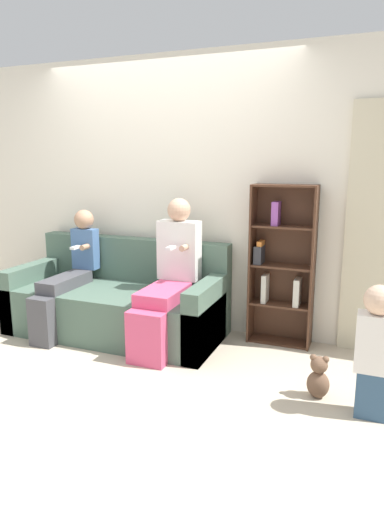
{
  "coord_description": "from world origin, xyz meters",
  "views": [
    {
      "loc": [
        1.86,
        -3.01,
        1.6
      ],
      "look_at": [
        0.42,
        0.58,
        0.78
      ],
      "focal_mm": 32.0,
      "sensor_mm": 36.0,
      "label": 1
    }
  ],
  "objects": [
    {
      "name": "adult_seated",
      "position": [
        0.26,
        0.44,
        0.65
      ],
      "size": [
        0.37,
        0.83,
        1.27
      ],
      "color": "#DB4C75",
      "rests_on": "ground_plane"
    },
    {
      "name": "ground_plane",
      "position": [
        0.0,
        0.0,
        0.0
      ],
      "size": [
        14.0,
        14.0,
        0.0
      ],
      "primitive_type": "plane",
      "color": "beige"
    },
    {
      "name": "back_wall",
      "position": [
        0.0,
        0.99,
        1.27
      ],
      "size": [
        10.0,
        0.06,
        2.55
      ],
      "color": "silver",
      "rests_on": "ground_plane"
    },
    {
      "name": "child_seated",
      "position": [
        -0.76,
        0.41,
        0.57
      ],
      "size": [
        0.25,
        0.85,
        1.13
      ],
      "color": "#47474C",
      "rests_on": "ground_plane"
    },
    {
      "name": "teddy_bear",
      "position": [
        1.59,
        -0.02,
        0.14
      ],
      "size": [
        0.15,
        0.13,
        0.31
      ],
      "color": "brown",
      "rests_on": "ground_plane"
    },
    {
      "name": "couch",
      "position": [
        -0.31,
        0.53,
        0.28
      ],
      "size": [
        1.98,
        0.86,
        0.86
      ],
      "color": "#4C6656",
      "rests_on": "ground_plane"
    },
    {
      "name": "bookshelf",
      "position": [
        1.14,
        0.88,
        0.71
      ],
      "size": [
        0.55,
        0.23,
        1.4
      ],
      "color": "#4C2D1E",
      "rests_on": "ground_plane"
    },
    {
      "name": "toddler_standing",
      "position": [
        1.93,
        -0.13,
        0.46
      ],
      "size": [
        0.24,
        0.19,
        0.86
      ],
      "color": "#335170",
      "rests_on": "ground_plane"
    }
  ]
}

